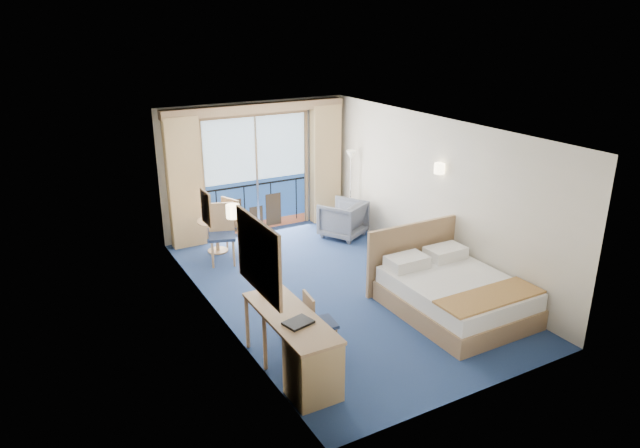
{
  "coord_description": "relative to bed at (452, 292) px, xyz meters",
  "views": [
    {
      "loc": [
        -4.39,
        -7.38,
        4.24
      ],
      "look_at": [
        -0.18,
        0.2,
        1.11
      ],
      "focal_mm": 32.0,
      "sensor_mm": 36.0,
      "label": 1
    }
  ],
  "objects": [
    {
      "name": "floor",
      "position": [
        -1.16,
        1.54,
        -0.32
      ],
      "size": [
        6.5,
        6.5,
        0.0
      ],
      "primitive_type": "plane",
      "color": "navy",
      "rests_on": "ground"
    },
    {
      "name": "room_walls",
      "position": [
        -1.16,
        1.54,
        1.46
      ],
      "size": [
        4.04,
        6.54,
        2.72
      ],
      "color": "beige",
      "rests_on": "ground"
    },
    {
      "name": "balcony_door",
      "position": [
        -1.17,
        4.75,
        0.83
      ],
      "size": [
        2.36,
        0.03,
        2.52
      ],
      "color": "navy",
      "rests_on": "room_walls"
    },
    {
      "name": "curtain_left",
      "position": [
        -2.71,
        4.61,
        0.96
      ],
      "size": [
        0.65,
        0.22,
        2.55
      ],
      "primitive_type": "cube",
      "color": "tan",
      "rests_on": "room_walls"
    },
    {
      "name": "curtain_right",
      "position": [
        0.39,
        4.61,
        0.96
      ],
      "size": [
        0.65,
        0.22,
        2.55
      ],
      "primitive_type": "cube",
      "color": "tan",
      "rests_on": "room_walls"
    },
    {
      "name": "pelmet",
      "position": [
        -1.16,
        4.64,
        2.26
      ],
      "size": [
        3.8,
        0.25,
        0.18
      ],
      "primitive_type": "cube",
      "color": "#9E7E55",
      "rests_on": "room_walls"
    },
    {
      "name": "mirror",
      "position": [
        -3.13,
        0.04,
        1.23
      ],
      "size": [
        0.05,
        1.25,
        0.95
      ],
      "color": "#9E7E55",
      "rests_on": "room_walls"
    },
    {
      "name": "wall_print",
      "position": [
        -3.13,
        1.99,
        1.28
      ],
      "size": [
        0.04,
        0.42,
        0.52
      ],
      "color": "#9E7E55",
      "rests_on": "room_walls"
    },
    {
      "name": "sconce_left",
      "position": [
        -3.1,
        0.94,
        1.53
      ],
      "size": [
        0.18,
        0.18,
        0.18
      ],
      "primitive_type": "cylinder",
      "color": "beige",
      "rests_on": "room_walls"
    },
    {
      "name": "sconce_right",
      "position": [
        0.78,
        1.39,
        1.53
      ],
      "size": [
        0.18,
        0.18,
        0.18
      ],
      "primitive_type": "cylinder",
      "color": "beige",
      "rests_on": "room_walls"
    },
    {
      "name": "bed",
      "position": [
        0.0,
        0.0,
        0.0
      ],
      "size": [
        1.79,
        2.13,
        1.13
      ],
      "color": "#9E7E55",
      "rests_on": "ground"
    },
    {
      "name": "nightstand",
      "position": [
        0.61,
        1.32,
        -0.05
      ],
      "size": [
        0.41,
        0.39,
        0.54
      ],
      "primitive_type": "cube",
      "color": "tan",
      "rests_on": "ground"
    },
    {
      "name": "phone",
      "position": [
        0.59,
        1.3,
        0.26
      ],
      "size": [
        0.2,
        0.17,
        0.08
      ],
      "primitive_type": "cube",
      "rotation": [
        0.0,
        0.0,
        -0.13
      ],
      "color": "beige",
      "rests_on": "nightstand"
    },
    {
      "name": "armchair",
      "position": [
        0.2,
        3.55,
        0.06
      ],
      "size": [
        1.09,
        1.1,
        0.74
      ],
      "primitive_type": "imported",
      "rotation": [
        0.0,
        0.0,
        3.65
      ],
      "color": "#4C535D",
      "rests_on": "ground"
    },
    {
      "name": "floor_lamp",
      "position": [
        0.65,
        3.99,
        0.95
      ],
      "size": [
        0.23,
        0.23,
        1.66
      ],
      "color": "silver",
      "rests_on": "ground"
    },
    {
      "name": "desk",
      "position": [
        -2.86,
        -0.7,
        0.13
      ],
      "size": [
        0.59,
        1.71,
        0.8
      ],
      "color": "#9E7E55",
      "rests_on": "ground"
    },
    {
      "name": "desk_chair",
      "position": [
        -2.37,
        -0.0,
        0.18
      ],
      "size": [
        0.43,
        0.42,
        0.87
      ],
      "rotation": [
        0.0,
        0.0,
        1.45
      ],
      "color": "#212E4E",
      "rests_on": "ground"
    },
    {
      "name": "folder",
      "position": [
        -2.86,
        -0.47,
        0.5
      ],
      "size": [
        0.38,
        0.32,
        0.03
      ],
      "primitive_type": "cube",
      "rotation": [
        0.0,
        0.0,
        0.24
      ],
      "color": "black",
      "rests_on": "desk"
    },
    {
      "name": "desk_lamp",
      "position": [
        -2.9,
        0.46,
        0.84
      ],
      "size": [
        0.13,
        0.13,
        0.47
      ],
      "color": "silver",
      "rests_on": "desk"
    },
    {
      "name": "round_table",
      "position": [
        -2.33,
        4.02,
        0.17
      ],
      "size": [
        0.71,
        0.71,
        0.64
      ],
      "color": "#9E7E55",
      "rests_on": "ground"
    },
    {
      "name": "table_chair_a",
      "position": [
        -1.96,
        3.94,
        0.28
      ],
      "size": [
        0.61,
        0.6,
        1.06
      ],
      "rotation": [
        0.0,
        0.0,
        1.96
      ],
      "color": "#212E4E",
      "rests_on": "ground"
    },
    {
      "name": "table_chair_b",
      "position": [
        -2.4,
        3.53,
        0.3
      ],
      "size": [
        0.6,
        0.6,
        1.09
      ],
      "rotation": [
        0.0,
        0.0,
        -0.33
      ],
      "color": "#212E4E",
      "rests_on": "ground"
    }
  ]
}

